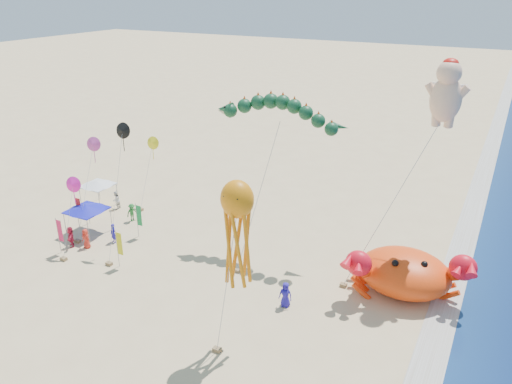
# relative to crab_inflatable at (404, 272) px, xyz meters

# --- Properties ---
(ground) EXTENTS (320.00, 320.00, 0.00)m
(ground) POSITION_rel_crab_inflatable_xyz_m (-8.91, -4.00, -1.71)
(ground) COLOR #D1B784
(ground) RESTS_ON ground
(foam_strip) EXTENTS (320.00, 320.00, 0.00)m
(foam_strip) POSITION_rel_crab_inflatable_xyz_m (3.09, -4.00, -1.70)
(foam_strip) COLOR silver
(foam_strip) RESTS_ON ground
(crab_inflatable) EXTENTS (8.86, 7.54, 3.88)m
(crab_inflatable) POSITION_rel_crab_inflatable_xyz_m (0.00, 0.00, 0.00)
(crab_inflatable) COLOR #FF420D
(crab_inflatable) RESTS_ON ground
(dragon_kite) EXTENTS (10.36, 7.07, 12.43)m
(dragon_kite) POSITION_rel_crab_inflatable_xyz_m (-11.18, 2.25, 9.58)
(dragon_kite) COLOR #103C21
(dragon_kite) RESTS_ON ground
(cherub_kite) EXTENTS (5.97, 5.23, 16.31)m
(cherub_kite) POSITION_rel_crab_inflatable_xyz_m (0.70, 2.83, 12.42)
(cherub_kite) COLOR #FFC49B
(cherub_kite) RESTS_ON ground
(octopus_kite) EXTENTS (1.96, 2.50, 10.86)m
(octopus_kite) POSITION_rel_crab_inflatable_xyz_m (-7.80, -10.17, 6.41)
(octopus_kite) COLOR orange
(octopus_kite) RESTS_ON ground
(canopy_blue) EXTENTS (3.31, 3.31, 2.71)m
(canopy_blue) POSITION_rel_crab_inflatable_xyz_m (-26.90, -3.66, 0.73)
(canopy_blue) COLOR gray
(canopy_blue) RESTS_ON ground
(canopy_white) EXTENTS (3.02, 3.02, 2.71)m
(canopy_white) POSITION_rel_crab_inflatable_xyz_m (-30.27, 1.15, 0.73)
(canopy_white) COLOR gray
(canopy_white) RESTS_ON ground
(feather_flags) EXTENTS (8.33, 5.28, 3.20)m
(feather_flags) POSITION_rel_crab_inflatable_xyz_m (-24.26, -4.96, 0.30)
(feather_flags) COLOR gray
(feather_flags) RESTS_ON ground
(beachgoers) EXTENTS (22.43, 8.89, 1.87)m
(beachgoers) POSITION_rel_crab_inflatable_xyz_m (-23.02, -3.29, -0.81)
(beachgoers) COLOR #AA1B35
(beachgoers) RESTS_ON ground
(small_kites) EXTENTS (6.53, 14.40, 10.66)m
(small_kites) POSITION_rel_crab_inflatable_xyz_m (-25.09, -1.87, 4.97)
(small_kites) COLOR black
(small_kites) RESTS_ON ground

